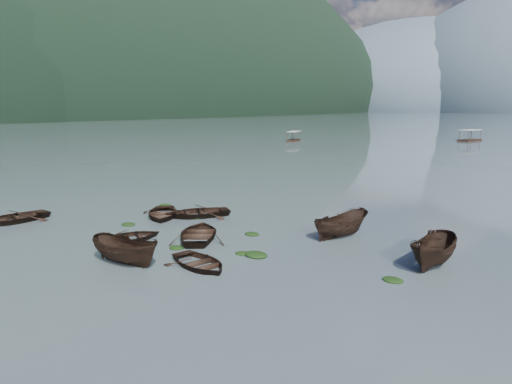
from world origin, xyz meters
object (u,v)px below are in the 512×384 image
Objects in this scene: rowboat_3 at (200,238)px; rowboat_0 at (15,222)px; pontoon_centre at (469,141)px; pontoon_left at (294,141)px.

rowboat_0 is at bearing -16.90° from rowboat_3.
rowboat_0 is 104.77m from pontoon_centre.
rowboat_3 is 84.36m from pontoon_left.
rowboat_0 is 0.99× the size of rowboat_3.
rowboat_0 is at bearing -90.27° from pontoon_left.
pontoon_left reaches higher than rowboat_3.
pontoon_left is 0.85× the size of pontoon_centre.
pontoon_centre reaches higher than pontoon_left.
pontoon_left reaches higher than rowboat_0.
rowboat_3 is at bearing -72.85° from pontoon_centre.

